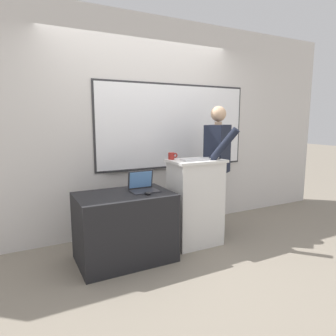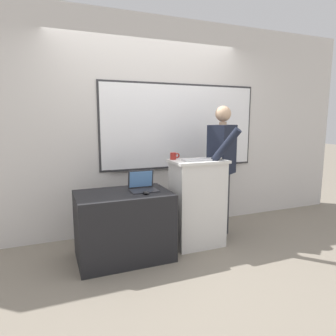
{
  "view_description": "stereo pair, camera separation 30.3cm",
  "coord_description": "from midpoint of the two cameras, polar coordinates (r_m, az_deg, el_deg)",
  "views": [
    {
      "loc": [
        -1.54,
        -2.58,
        1.49
      ],
      "look_at": [
        -0.05,
        0.28,
        0.97
      ],
      "focal_mm": 32.0,
      "sensor_mm": 36.0,
      "label": 1
    },
    {
      "loc": [
        -1.27,
        -2.71,
        1.49
      ],
      "look_at": [
        -0.05,
        0.28,
        0.97
      ],
      "focal_mm": 32.0,
      "sensor_mm": 36.0,
      "label": 2
    }
  ],
  "objects": [
    {
      "name": "ground_plane",
      "position": [
        3.35,
        0.48,
        -17.21
      ],
      "size": [
        30.0,
        30.0,
        0.0
      ],
      "primitive_type": "plane",
      "color": "gray"
    },
    {
      "name": "computer_mouse_by_laptop",
      "position": [
        3.1,
        -6.64,
        -4.77
      ],
      "size": [
        0.06,
        0.1,
        0.03
      ],
      "color": "black",
      "rests_on": "side_desk"
    },
    {
      "name": "side_desk",
      "position": [
        3.29,
        -10.91,
        -10.99
      ],
      "size": [
        0.99,
        0.65,
        0.73
      ],
      "color": "black",
      "rests_on": "ground_plane"
    },
    {
      "name": "laptop",
      "position": [
        3.27,
        -7.56,
        -3.2
      ],
      "size": [
        0.29,
        0.24,
        0.21
      ],
      "color": "#28282D",
      "rests_on": "side_desk"
    },
    {
      "name": "coffee_mug",
      "position": [
        3.49,
        -1.77,
        2.3
      ],
      "size": [
        0.12,
        0.07,
        0.08
      ],
      "color": "maroon",
      "rests_on": "lectern_podium"
    },
    {
      "name": "computer_mouse_by_keyboard",
      "position": [
        3.58,
        6.76,
        2.03
      ],
      "size": [
        0.06,
        0.1,
        0.03
      ],
      "color": "silver",
      "rests_on": "lectern_podium"
    },
    {
      "name": "wireless_keyboard",
      "position": [
        3.43,
        3.34,
        1.65
      ],
      "size": [
        0.41,
        0.14,
        0.02
      ],
      "color": "silver",
      "rests_on": "lectern_podium"
    },
    {
      "name": "lectern_podium",
      "position": [
        3.58,
        2.85,
        -6.55
      ],
      "size": [
        0.63,
        0.42,
        1.03
      ],
      "color": "silver",
      "rests_on": "ground_plane"
    },
    {
      "name": "person_presenter",
      "position": [
        3.81,
        7.19,
        1.12
      ],
      "size": [
        0.59,
        0.73,
        1.66
      ],
      "rotation": [
        0.0,
        0.0,
        0.61
      ],
      "color": "#333338",
      "rests_on": "ground_plane"
    },
    {
      "name": "back_wall",
      "position": [
        4.02,
        -6.77,
        7.85
      ],
      "size": [
        6.4,
        0.17,
        2.8
      ],
      "color": "silver",
      "rests_on": "ground_plane"
    }
  ]
}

